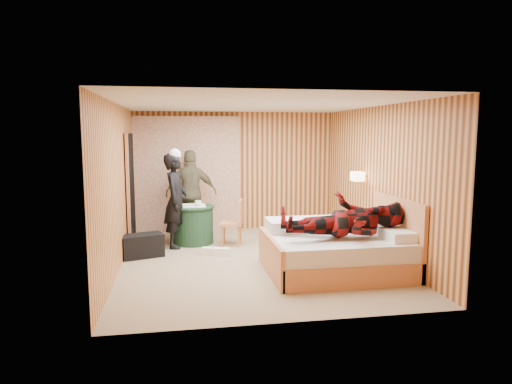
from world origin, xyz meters
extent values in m
cube|color=tan|center=(0.00, 0.00, 0.00)|extent=(4.20, 5.00, 0.01)
cube|color=silver|center=(0.00, 0.00, 2.50)|extent=(4.20, 5.00, 0.01)
cube|color=#F0A85C|center=(0.00, 2.50, 1.25)|extent=(4.20, 0.02, 2.50)
cube|color=#F0A85C|center=(-2.10, 0.00, 1.25)|extent=(0.02, 5.00, 2.50)
cube|color=#F0A85C|center=(2.10, 0.00, 1.25)|extent=(0.02, 5.00, 2.50)
cube|color=beige|center=(-1.00, 2.43, 1.20)|extent=(2.20, 0.08, 2.40)
cube|color=black|center=(-2.06, 1.40, 1.02)|extent=(0.06, 0.90, 2.05)
cylinder|color=gold|center=(2.00, 0.45, 1.30)|extent=(0.18, 0.04, 0.04)
cube|color=#FFEEB2|center=(1.92, 0.45, 1.30)|extent=(0.18, 0.24, 0.16)
cube|color=#E5935D|center=(1.10, -0.83, 0.15)|extent=(2.00, 1.60, 0.30)
cube|color=white|center=(1.10, -0.83, 0.42)|extent=(1.94, 1.54, 0.25)
cube|color=#E5935D|center=(0.10, -0.83, 0.28)|extent=(0.06, 1.60, 0.56)
cube|color=#E5935D|center=(2.06, -0.83, 0.55)|extent=(0.06, 1.60, 1.10)
cube|color=white|center=(1.88, -1.21, 0.62)|extent=(0.38, 0.55, 0.14)
cube|color=white|center=(1.88, -0.45, 0.62)|extent=(0.38, 0.55, 0.14)
cube|color=white|center=(0.75, -0.38, 0.64)|extent=(1.20, 0.60, 0.18)
cube|color=#E5935D|center=(1.88, 0.17, 0.30)|extent=(0.43, 0.59, 0.59)
cube|color=#E5935D|center=(1.88, 0.17, 0.49)|extent=(0.45, 0.62, 0.03)
cylinder|color=#204729|center=(-0.94, 1.35, 0.34)|extent=(0.75, 0.75, 0.69)
cylinder|color=#204729|center=(-0.94, 1.35, 0.69)|extent=(0.81, 0.81, 0.03)
cube|color=white|center=(-0.94, 1.35, 0.71)|extent=(0.60, 0.60, 0.01)
cube|color=#E5935D|center=(-0.94, 1.92, 0.45)|extent=(0.47, 0.47, 0.05)
cube|color=#E5935D|center=(-0.92, 2.10, 0.70)|extent=(0.42, 0.09, 0.46)
cylinder|color=#E5935D|center=(-1.13, 1.77, 0.21)|extent=(0.04, 0.04, 0.43)
cylinder|color=#E5935D|center=(-0.75, 2.06, 0.21)|extent=(0.04, 0.04, 0.43)
cube|color=#E5935D|center=(-0.25, 1.07, 0.41)|extent=(0.46, 0.46, 0.05)
cube|color=#E5935D|center=(-0.08, 1.03, 0.63)|extent=(0.13, 0.38, 0.42)
cylinder|color=#E5935D|center=(-0.36, 1.26, 0.19)|extent=(0.04, 0.04, 0.39)
cylinder|color=#E5935D|center=(-0.14, 0.88, 0.19)|extent=(0.04, 0.04, 0.39)
cube|color=black|center=(-1.81, 0.51, 0.19)|extent=(0.76, 0.56, 0.38)
cube|color=white|center=(-0.51, 0.38, 0.06)|extent=(0.31, 0.18, 0.13)
cube|color=white|center=(-0.68, 0.46, 0.06)|extent=(0.30, 0.18, 0.12)
imported|color=black|center=(-1.25, 1.10, 0.85)|extent=(0.53, 0.70, 1.70)
imported|color=brown|center=(-0.94, 2.03, 0.86)|extent=(1.02, 0.46, 1.72)
imported|color=#650A09|center=(1.15, -1.03, 0.98)|extent=(0.86, 0.67, 1.77)
imported|color=white|center=(1.88, 0.12, 0.61)|extent=(0.26, 0.28, 0.02)
imported|color=white|center=(1.88, 0.12, 0.63)|extent=(0.17, 0.23, 0.02)
imported|color=white|center=(1.88, 0.30, 0.64)|extent=(0.13, 0.13, 0.09)
imported|color=white|center=(-0.84, 1.30, 0.77)|extent=(0.16, 0.16, 0.10)
camera|label=1|loc=(-1.19, -7.12, 2.05)|focal=32.00mm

